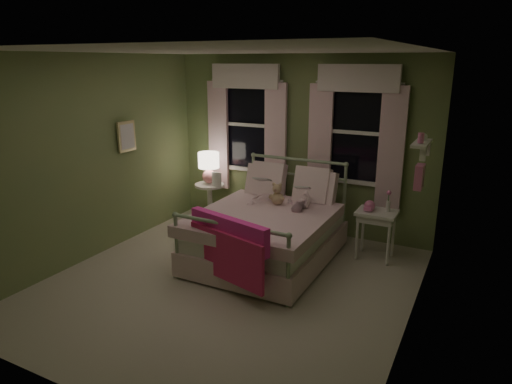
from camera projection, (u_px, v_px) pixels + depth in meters
The scene contains 18 objects.
room_shell at pixel (226, 176), 4.95m from camera, with size 4.20×4.20×4.20m.
bed at pixel (268, 231), 5.89m from camera, with size 1.58×2.04×1.18m.
pink_throw at pixel (227, 242), 4.95m from camera, with size 1.09×0.42×0.71m.
child_left at pixel (264, 180), 6.22m from camera, with size 0.27×0.18×0.73m, color #F7D1DD.
child_right at pixel (302, 185), 5.97m from camera, with size 0.36×0.28×0.74m, color #F7D1DD.
book_left at pixel (255, 182), 6.00m from camera, with size 0.20×0.27×0.03m, color beige.
book_right at pixel (294, 191), 5.76m from camera, with size 0.20×0.27×0.02m, color beige.
teddy_bear at pixel (277, 196), 6.00m from camera, with size 0.23×0.18×0.30m.
nightstand_left at pixel (210, 198), 7.18m from camera, with size 0.46×0.46×0.65m.
table_lamp at pixel (209, 165), 7.03m from camera, with size 0.32×0.32×0.49m.
book_nightstand at pixel (212, 185), 7.00m from camera, with size 0.16×0.22×0.02m, color beige.
nightstand_right at pixel (377, 219), 5.86m from camera, with size 0.50×0.40×0.64m.
pink_toy at pixel (370, 206), 5.85m from camera, with size 0.14×0.18×0.14m.
bud_vase at pixel (388, 201), 5.78m from camera, with size 0.06×0.06×0.28m.
window_left at pixel (246, 120), 6.97m from camera, with size 1.34×0.13×1.96m.
window_right at pixel (356, 128), 6.22m from camera, with size 1.34×0.13×1.96m.
wall_shelf at pixel (421, 160), 4.65m from camera, with size 0.15×0.50×0.60m.
framed_picture at pixel (127, 136), 6.26m from camera, with size 0.03×0.32×0.42m.
Camera 1 is at (2.49, -4.12, 2.51)m, focal length 32.00 mm.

